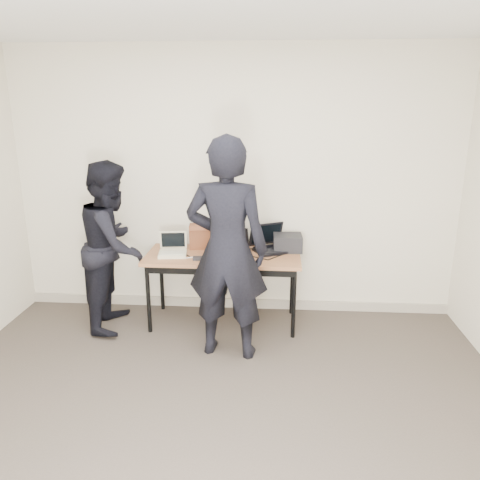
# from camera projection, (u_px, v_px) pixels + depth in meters

# --- Properties ---
(room) EXTENTS (4.60, 4.60, 2.80)m
(room) POSITION_uv_depth(u_px,v_px,m) (201.00, 252.00, 2.58)
(room) COLOR #423932
(room) RESTS_ON ground
(desk) EXTENTS (1.50, 0.66, 0.72)m
(desk) POSITION_uv_depth(u_px,v_px,m) (223.00, 261.00, 4.56)
(desk) COLOR #925C38
(desk) RESTS_ON ground
(laptop_beige) EXTENTS (0.30, 0.29, 0.21)m
(laptop_beige) POSITION_uv_depth(u_px,v_px,m) (173.00, 250.00, 4.54)
(laptop_beige) COLOR beige
(laptop_beige) RESTS_ON desk
(laptop_center) EXTENTS (0.42, 0.41, 0.26)m
(laptop_center) POSITION_uv_depth(u_px,v_px,m) (228.00, 249.00, 4.53)
(laptop_center) COLOR black
(laptop_center) RESTS_ON desk
(laptop_right) EXTENTS (0.47, 0.47, 0.26)m
(laptop_right) POSITION_uv_depth(u_px,v_px,m) (271.00, 244.00, 4.68)
(laptop_right) COLOR black
(laptop_right) RESTS_ON desk
(leather_satchel) EXTENTS (0.38, 0.22, 0.25)m
(leather_satchel) POSITION_uv_depth(u_px,v_px,m) (208.00, 236.00, 4.74)
(leather_satchel) COLOR brown
(leather_satchel) RESTS_ON desk
(tissue) EXTENTS (0.13, 0.10, 0.08)m
(tissue) POSITION_uv_depth(u_px,v_px,m) (210.00, 221.00, 4.69)
(tissue) COLOR white
(tissue) RESTS_ON leather_satchel
(equipment_box) EXTENTS (0.29, 0.25, 0.16)m
(equipment_box) POSITION_uv_depth(u_px,v_px,m) (288.00, 243.00, 4.66)
(equipment_box) COLOR black
(equipment_box) RESTS_ON desk
(power_brick) EXTENTS (0.09, 0.06, 0.03)m
(power_brick) POSITION_uv_depth(u_px,v_px,m) (198.00, 258.00, 4.39)
(power_brick) COLOR black
(power_brick) RESTS_ON desk
(cables) EXTENTS (1.15, 0.41, 0.01)m
(cables) POSITION_uv_depth(u_px,v_px,m) (227.00, 255.00, 4.53)
(cables) COLOR black
(cables) RESTS_ON desk
(person_typist) EXTENTS (0.75, 0.54, 1.91)m
(person_typist) POSITION_uv_depth(u_px,v_px,m) (227.00, 250.00, 3.92)
(person_typist) COLOR black
(person_typist) RESTS_ON ground
(person_observer) EXTENTS (0.66, 0.83, 1.63)m
(person_observer) POSITION_uv_depth(u_px,v_px,m) (113.00, 246.00, 4.51)
(person_observer) COLOR black
(person_observer) RESTS_ON ground
(baseboard) EXTENTS (4.50, 0.03, 0.10)m
(baseboard) POSITION_uv_depth(u_px,v_px,m) (235.00, 303.00, 5.08)
(baseboard) COLOR #A19785
(baseboard) RESTS_ON ground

